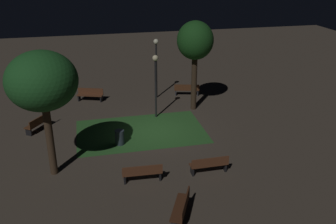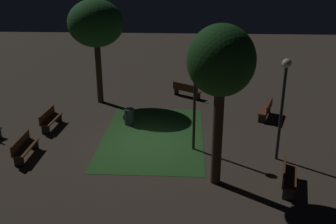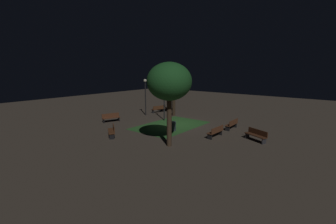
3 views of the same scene
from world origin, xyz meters
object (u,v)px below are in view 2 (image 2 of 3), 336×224
at_px(bench_back_row, 267,109).
at_px(bench_front_right, 288,176).
at_px(tree_back_left, 96,24).
at_px(bench_near_trees, 50,118).
at_px(bench_path_side, 24,147).
at_px(lamp_post_plaza_east, 284,92).
at_px(tree_lawn_side, 221,64).
at_px(lamp_post_plaza_west, 195,89).
at_px(trash_bin, 129,117).
at_px(bench_corner, 187,90).

bearing_deg(bench_back_row, bench_front_right, -4.22).
xyz_separation_m(bench_back_row, tree_back_left, (-2.01, -9.24, 4.02)).
relative_size(bench_near_trees, bench_path_side, 1.01).
xyz_separation_m(bench_front_right, bench_back_row, (-6.88, 0.51, 0.00)).
bearing_deg(lamp_post_plaza_east, bench_near_trees, -104.70).
distance_m(bench_path_side, tree_lawn_side, 8.92).
bearing_deg(bench_near_trees, tree_back_left, 157.43).
relative_size(lamp_post_plaza_west, trash_bin, 4.86).
bearing_deg(bench_front_right, lamp_post_plaza_east, 177.53).
relative_size(bench_back_row, trash_bin, 2.25).
bearing_deg(tree_lawn_side, trash_bin, -143.22).
height_order(bench_near_trees, bench_path_side, same).
bearing_deg(bench_near_trees, bench_back_row, 100.02).
xyz_separation_m(bench_front_right, bench_corner, (-9.97, -3.71, 0.00)).
xyz_separation_m(bench_back_row, trash_bin, (1.31, -7.03, -0.07)).
relative_size(lamp_post_plaza_east, trash_bin, 5.14).
distance_m(bench_path_side, trash_bin, 5.38).
xyz_separation_m(lamp_post_plaza_east, trash_bin, (-3.35, -6.62, -2.49)).
height_order(bench_front_right, lamp_post_plaza_west, lamp_post_plaza_west).
bearing_deg(bench_corner, trash_bin, -32.58).
height_order(bench_path_side, bench_back_row, same).
distance_m(bench_back_row, lamp_post_plaza_west, 5.96).
bearing_deg(lamp_post_plaza_west, bench_back_row, 135.71).
bearing_deg(bench_path_side, bench_back_row, 115.04).
relative_size(bench_path_side, bench_corner, 1.03).
bearing_deg(bench_back_row, tree_lawn_side, -24.72).
bearing_deg(lamp_post_plaza_east, bench_back_row, 174.95).
xyz_separation_m(bench_back_row, tree_lawn_side, (6.63, -3.05, 4.01)).
distance_m(bench_corner, lamp_post_plaza_east, 8.98).
relative_size(bench_path_side, tree_back_left, 0.31).
bearing_deg(bench_near_trees, tree_lawn_side, 58.92).
relative_size(bench_front_right, bench_back_row, 1.00).
xyz_separation_m(bench_near_trees, bench_back_row, (-1.92, 10.87, 0.00)).
bearing_deg(tree_back_left, bench_path_side, -12.97).
distance_m(tree_lawn_side, trash_bin, 7.80).
bearing_deg(tree_back_left, tree_lawn_side, 35.60).
bearing_deg(lamp_post_plaza_west, bench_near_trees, -106.03).
bearing_deg(bench_front_right, bench_corner, -159.60).
relative_size(bench_near_trees, lamp_post_plaza_east, 0.43).
bearing_deg(trash_bin, lamp_post_plaza_east, 63.13).
bearing_deg(lamp_post_plaza_west, bench_front_right, 48.63).
bearing_deg(bench_front_right, bench_path_side, -99.85).
distance_m(lamp_post_plaza_east, trash_bin, 7.83).
distance_m(bench_near_trees, bench_front_right, 11.49).
relative_size(bench_front_right, tree_lawn_side, 0.32).
height_order(bench_corner, lamp_post_plaza_west, lamp_post_plaza_west).
bearing_deg(lamp_post_plaza_west, bench_corner, -176.96).
relative_size(bench_front_right, tree_back_left, 0.32).
distance_m(bench_path_side, bench_front_right, 10.52).
bearing_deg(lamp_post_plaza_east, tree_lawn_side, -53.30).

